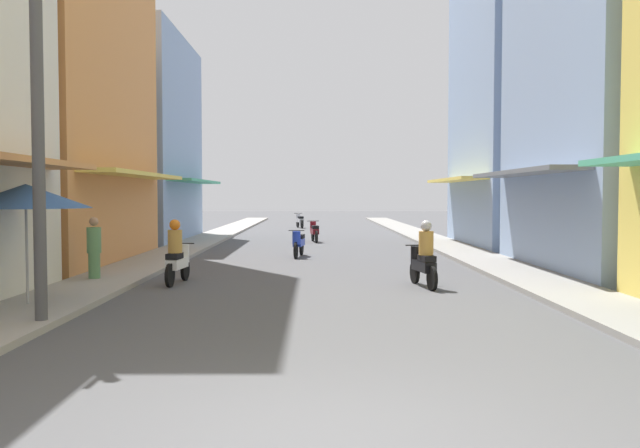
% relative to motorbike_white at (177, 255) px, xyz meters
% --- Properties ---
extents(ground_plane, '(118.05, 118.05, 0.00)m').
position_rel_motorbike_white_xyz_m(ground_plane, '(3.51, 12.51, -0.70)').
color(ground_plane, '#4C4C4F').
extents(sidewalk_left, '(1.85, 61.66, 0.12)m').
position_rel_motorbike_white_xyz_m(sidewalk_left, '(-1.80, 12.51, -0.64)').
color(sidewalk_left, '#9E9991').
rests_on(sidewalk_left, ground).
extents(sidewalk_right, '(1.85, 61.66, 0.12)m').
position_rel_motorbike_white_xyz_m(sidewalk_right, '(8.83, 12.51, -0.64)').
color(sidewalk_right, gray).
rests_on(sidewalk_right, ground).
extents(building_left_far, '(7.05, 9.17, 9.47)m').
position_rel_motorbike_white_xyz_m(building_left_far, '(-5.72, 15.06, 4.03)').
color(building_left_far, '#8CA5CC').
rests_on(building_left_far, ground).
extents(building_right_far, '(7.05, 8.13, 17.21)m').
position_rel_motorbike_white_xyz_m(building_right_far, '(12.75, 11.82, 7.90)').
color(building_right_far, '#8CA5CC').
rests_on(building_right_far, ground).
extents(motorbike_white, '(0.55, 1.81, 1.58)m').
position_rel_motorbike_white_xyz_m(motorbike_white, '(0.00, 0.00, 0.00)').
color(motorbike_white, black).
rests_on(motorbike_white, ground).
extents(motorbike_maroon, '(0.55, 1.80, 0.96)m').
position_rel_motorbike_white_xyz_m(motorbike_maroon, '(3.31, 14.31, -0.20)').
color(motorbike_maroon, black).
rests_on(motorbike_maroon, ground).
extents(motorbike_silver, '(0.66, 1.77, 0.96)m').
position_rel_motorbike_white_xyz_m(motorbike_silver, '(2.34, 27.27, -0.20)').
color(motorbike_silver, black).
rests_on(motorbike_silver, ground).
extents(motorbike_blue, '(0.55, 1.80, 0.96)m').
position_rel_motorbike_white_xyz_m(motorbike_blue, '(2.77, 6.96, -0.20)').
color(motorbike_blue, black).
rests_on(motorbike_blue, ground).
extents(motorbike_black, '(0.59, 1.80, 1.58)m').
position_rel_motorbike_white_xyz_m(motorbike_black, '(5.89, -0.61, 0.00)').
color(motorbike_black, black).
rests_on(motorbike_black, ground).
extents(pedestrian_crossing, '(0.34, 0.34, 1.62)m').
position_rel_motorbike_white_xyz_m(pedestrian_crossing, '(-2.07, 0.15, 0.11)').
color(pedestrian_crossing, '#598C59').
rests_on(pedestrian_crossing, ground).
extents(vendor_umbrella, '(2.38, 2.38, 2.37)m').
position_rel_motorbike_white_xyz_m(vendor_umbrella, '(-2.06, -3.64, 1.44)').
color(vendor_umbrella, '#99999E').
rests_on(vendor_umbrella, ground).
extents(utility_pole, '(0.20, 1.20, 6.65)m').
position_rel_motorbike_white_xyz_m(utility_pole, '(-1.13, -5.27, 2.70)').
color(utility_pole, '#4C4C4F').
rests_on(utility_pole, ground).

